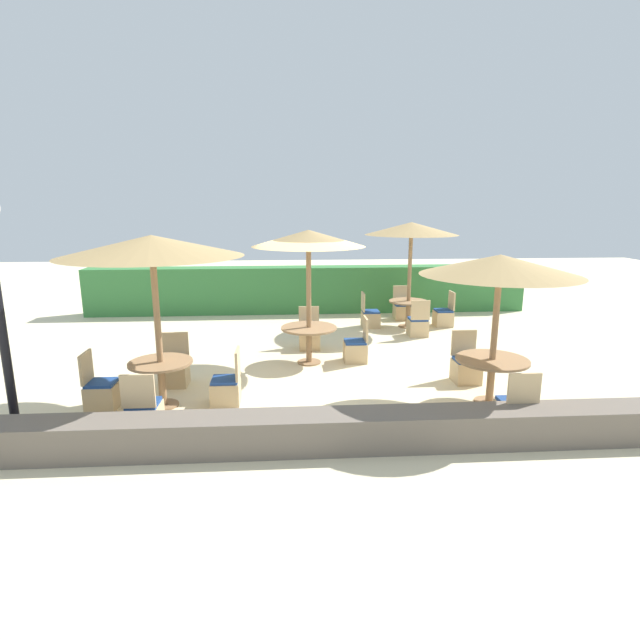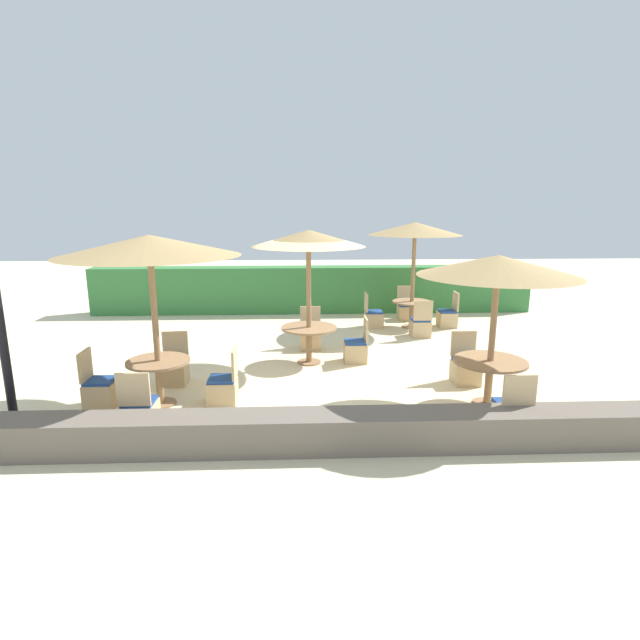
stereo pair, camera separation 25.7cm
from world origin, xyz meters
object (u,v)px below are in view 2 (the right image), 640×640
Objects in this scene: parasol_front_right at (498,266)px; round_table_front_right at (490,369)px; patio_chair_back_right_north at (406,310)px; patio_chair_front_left_east at (224,388)px; parasol_back_right at (415,229)px; patio_chair_center_north at (311,337)px; round_table_front_left at (159,370)px; parasol_front_left at (149,246)px; patio_chair_front_left_west at (100,390)px; patio_chair_back_right_west at (373,318)px; round_table_center at (309,334)px; patio_chair_back_right_south at (420,326)px; patio_chair_front_left_north at (174,370)px; patio_chair_back_right_east at (448,317)px; patio_chair_front_right_south at (511,415)px; parasol_center at (308,239)px; patio_chair_front_left_south at (140,413)px; patio_chair_center_east at (356,349)px; patio_chair_front_right_north at (465,369)px; round_table_back_right at (412,307)px.

parasol_front_right is 2.13× the size of round_table_front_right.
patio_chair_front_left_east is at bearing 54.34° from patio_chair_back_right_north.
parasol_back_right is at bearing 90.99° from parasol_front_right.
patio_chair_center_north reaches higher than round_table_front_left.
parasol_front_left is 2.97× the size of patio_chair_front_left_west.
patio_chair_back_right_west is 3.44m from round_table_center.
patio_chair_front_left_north is at bearing -149.54° from patio_chair_back_right_south.
patio_chair_back_right_east reaches higher than round_table_front_right.
parasol_center reaches higher than patio_chair_front_right_south.
patio_chair_front_left_south is (-2.49, -3.03, -0.35)m from round_table_center.
patio_chair_back_right_east reaches higher than round_table_front_left.
round_table_center is at bearing 40.24° from round_table_front_left.
patio_chair_front_left_west is at bearing 116.02° from patio_chair_center_east.
parasol_front_left reaches higher than patio_chair_center_east.
parasol_back_right is 8.28m from patio_chair_front_left_west.
patio_chair_center_north is at bearing 41.68° from patio_chair_center_east.
patio_chair_back_right_south and patio_chair_front_left_west have the same top height.
parasol_center is (-2.78, -1.97, 2.26)m from patio_chair_back_right_south.
patio_chair_front_left_west is (-6.26, 0.21, -1.99)m from parasol_front_right.
patio_chair_back_right_east is (0.92, -0.90, 0.00)m from patio_chair_back_right_north.
parasol_back_right reaches higher than patio_chair_front_left_west.
patio_chair_back_right_north is 1.00× the size of patio_chair_front_left_south.
patio_chair_back_right_north is 7.30m from patio_chair_front_left_east.
parasol_front_right is 5.57m from round_table_front_left.
patio_chair_front_left_south reaches higher than round_table_front_left.
patio_chair_front_left_south is (-0.04, -0.95, -0.31)m from round_table_front_left.
parasol_back_right reaches higher than patio_chair_back_right_east.
patio_chair_back_right_east is 7.41m from patio_chair_front_left_north.
patio_chair_front_left_south and patio_chair_front_left_north have the same top height.
patio_chair_front_right_north is 3.83m from parasol_center.
patio_chair_front_right_south is at bearing 89.71° from patio_chair_front_right_north.
patio_chair_front_right_north is 3.12m from round_table_center.
round_table_front_left is at bearing 177.46° from round_table_front_right.
patio_chair_center_north is 4.03m from round_table_front_left.
round_table_front_right is (0.03, -6.15, 0.35)m from patio_chair_back_right_north.
round_table_center is 1.21× the size of patio_chair_front_left_south.
parasol_center is (-2.80, 3.34, 2.26)m from patio_chair_front_right_south.
round_table_front_right is at bearing 11.81° from patio_chair_back_right_west.
patio_chair_back_right_east is 5.68m from parasol_front_right.
parasol_front_left reaches higher than patio_chair_front_right_south.
patio_chair_back_right_east is 0.34× the size of parasol_front_left.
parasol_center is at bearing 129.99° from patio_chair_front_right_south.
round_table_back_right is 0.90× the size of round_table_center.
parasol_back_right is at bearing 86.31° from patio_chair_back_right_north.
parasol_center is 4.53m from patio_chair_front_left_south.
parasol_front_right reaches higher than round_table_back_right.
parasol_back_right reaches higher than patio_chair_front_left_south.
patio_chair_back_right_east is 1.00× the size of patio_chair_front_left_north.
parasol_center reaches higher than parasol_front_right.
patio_chair_back_right_east is 0.93× the size of round_table_front_left.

